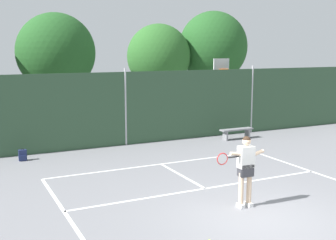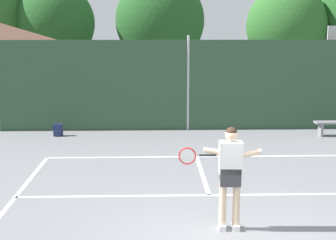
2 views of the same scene
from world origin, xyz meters
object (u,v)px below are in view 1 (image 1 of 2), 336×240
tennis_player (245,165)px  courtside_bench (237,131)px  backpack_navy (23,155)px  basketball_hoop (221,83)px

tennis_player → courtside_bench: tennis_player is taller
tennis_player → backpack_navy: size_ratio=4.01×
backpack_navy → tennis_player: bearing=-58.9°
basketball_hoop → tennis_player: bearing=-119.6°
courtside_bench → backpack_navy: bearing=178.4°
tennis_player → courtside_bench: size_ratio=1.16×
backpack_navy → courtside_bench: courtside_bench is taller
basketball_hoop → courtside_bench: size_ratio=2.22×
basketball_hoop → courtside_bench: (-0.85, -2.71, -1.95)m
tennis_player → courtside_bench: bearing=56.4°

